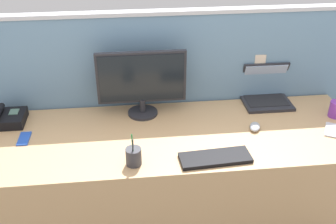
% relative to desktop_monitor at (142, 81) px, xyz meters
% --- Properties ---
extents(ground_plane, '(10.00, 10.00, 0.00)m').
position_rel_desktop_monitor_xyz_m(ground_plane, '(0.14, -0.26, -0.94)').
color(ground_plane, slate).
extents(desk, '(2.27, 0.74, 0.71)m').
position_rel_desktop_monitor_xyz_m(desk, '(0.14, -0.26, -0.58)').
color(desk, tan).
rests_on(desk, ground_plane).
extents(cubicle_divider, '(2.73, 0.08, 1.32)m').
position_rel_desktop_monitor_xyz_m(cubicle_divider, '(0.14, 0.15, -0.28)').
color(cubicle_divider, '#6084A3').
rests_on(cubicle_divider, ground_plane).
extents(desktop_monitor, '(0.54, 0.19, 0.41)m').
position_rel_desktop_monitor_xyz_m(desktop_monitor, '(0.00, 0.00, 0.00)').
color(desktop_monitor, '#232328').
rests_on(desktop_monitor, desk).
extents(laptop, '(0.31, 0.28, 0.25)m').
position_rel_desktop_monitor_xyz_m(laptop, '(0.82, 0.09, -0.17)').
color(laptop, '#232328').
rests_on(laptop, desk).
extents(desk_phone, '(0.17, 0.19, 0.09)m').
position_rel_desktop_monitor_xyz_m(desk_phone, '(-0.81, -0.03, -0.19)').
color(desk_phone, black).
rests_on(desk_phone, desk).
extents(keyboard_main, '(0.38, 0.16, 0.02)m').
position_rel_desktop_monitor_xyz_m(keyboard_main, '(0.35, -0.53, -0.22)').
color(keyboard_main, black).
rests_on(keyboard_main, desk).
extents(computer_mouse_right_hand, '(0.09, 0.11, 0.03)m').
position_rel_desktop_monitor_xyz_m(computer_mouse_right_hand, '(0.65, -0.26, -0.21)').
color(computer_mouse_right_hand, '#9EA0A8').
rests_on(computer_mouse_right_hand, desk).
extents(pen_cup, '(0.08, 0.08, 0.19)m').
position_rel_desktop_monitor_xyz_m(pen_cup, '(-0.07, -0.52, -0.18)').
color(pen_cup, '#333338').
rests_on(pen_cup, desk).
extents(cell_phone_blue_case, '(0.06, 0.13, 0.01)m').
position_rel_desktop_monitor_xyz_m(cell_phone_blue_case, '(-0.69, -0.22, -0.22)').
color(cell_phone_blue_case, blue).
rests_on(cell_phone_blue_case, desk).
extents(cell_phone_silver_slab, '(0.14, 0.17, 0.01)m').
position_rel_desktop_monitor_xyz_m(cell_phone_silver_slab, '(1.09, -0.33, -0.22)').
color(cell_phone_silver_slab, '#B7BAC1').
rests_on(cell_phone_silver_slab, desk).
extents(coffee_mug, '(0.12, 0.08, 0.10)m').
position_rel_desktop_monitor_xyz_m(coffee_mug, '(1.19, -0.17, -0.18)').
color(coffee_mug, purple).
rests_on(coffee_mug, desk).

